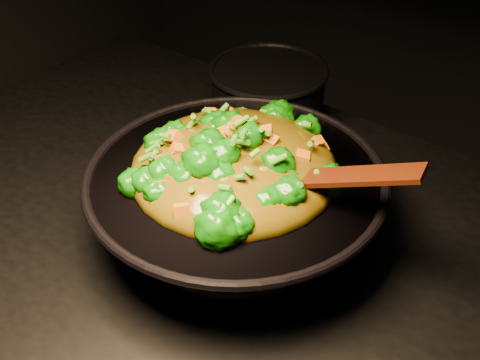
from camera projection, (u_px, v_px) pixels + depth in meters
The scene contains 4 objects.
wok at pixel (236, 207), 0.89m from camera, with size 0.42×0.42×0.12m, color black, non-canonical shape.
stir_fry at pixel (234, 142), 0.83m from camera, with size 0.30×0.30×0.10m, color #116207, non-canonical shape.
spatula at pixel (324, 177), 0.78m from camera, with size 0.26×0.04×0.01m, color #371606.
back_pot at pixel (268, 96), 1.14m from camera, with size 0.21×0.21×0.12m, color black.
Camera 1 is at (0.49, -0.51, 1.53)m, focal length 45.00 mm.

